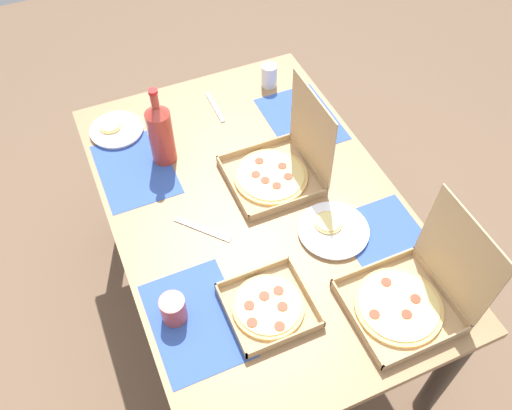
# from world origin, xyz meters

# --- Properties ---
(ground_plane) EXTENTS (6.00, 6.00, 0.00)m
(ground_plane) POSITION_xyz_m (0.00, 0.00, 0.00)
(ground_plane) COLOR brown
(dining_table) EXTENTS (1.48, 0.98, 0.73)m
(dining_table) POSITION_xyz_m (0.00, 0.00, 0.63)
(dining_table) COLOR #3F3328
(dining_table) RESTS_ON ground_plane
(placemat_near_left) EXTENTS (0.36, 0.26, 0.00)m
(placemat_near_left) POSITION_xyz_m (-0.33, -0.34, 0.73)
(placemat_near_left) COLOR #2D4C9E
(placemat_near_left) RESTS_ON dining_table
(placemat_near_right) EXTENTS (0.36, 0.26, 0.00)m
(placemat_near_right) POSITION_xyz_m (0.33, -0.34, 0.73)
(placemat_near_right) COLOR #2D4C9E
(placemat_near_right) RESTS_ON dining_table
(placemat_far_left) EXTENTS (0.36, 0.26, 0.00)m
(placemat_far_left) POSITION_xyz_m (-0.33, 0.34, 0.73)
(placemat_far_left) COLOR #2D4C9E
(placemat_far_left) RESTS_ON dining_table
(placemat_far_right) EXTENTS (0.36, 0.26, 0.00)m
(placemat_far_right) POSITION_xyz_m (0.33, 0.34, 0.73)
(placemat_far_right) COLOR #2D4C9E
(placemat_far_right) RESTS_ON dining_table
(pizza_box_edge_far) EXTENTS (0.30, 0.32, 0.34)m
(pizza_box_edge_far) POSITION_xyz_m (0.54, 0.27, 0.78)
(pizza_box_edge_far) COLOR tan
(pizza_box_edge_far) RESTS_ON dining_table
(pizza_box_center) EXTENTS (0.25, 0.25, 0.04)m
(pizza_box_center) POSITION_xyz_m (0.38, -0.13, 0.74)
(pizza_box_center) COLOR tan
(pizza_box_center) RESTS_ON dining_table
(pizza_box_corner_right) EXTENTS (0.30, 0.31, 0.34)m
(pizza_box_corner_right) POSITION_xyz_m (-0.09, 0.13, 0.78)
(pizza_box_corner_right) COLOR tan
(pizza_box_corner_right) RESTS_ON dining_table
(plate_middle) EXTENTS (0.21, 0.21, 0.03)m
(plate_middle) POSITION_xyz_m (-0.55, -0.35, 0.74)
(plate_middle) COLOR white
(plate_middle) RESTS_ON dining_table
(plate_near_left) EXTENTS (0.24, 0.24, 0.03)m
(plate_near_left) POSITION_xyz_m (0.21, 0.19, 0.74)
(plate_near_left) COLOR white
(plate_near_left) RESTS_ON dining_table
(soda_bottle) EXTENTS (0.09, 0.09, 0.32)m
(soda_bottle) POSITION_xyz_m (-0.34, -0.22, 0.87)
(soda_bottle) COLOR #B2382D
(soda_bottle) RESTS_ON dining_table
(cup_dark) EXTENTS (0.07, 0.07, 0.09)m
(cup_dark) POSITION_xyz_m (-0.21, 0.35, 0.78)
(cup_dark) COLOR teal
(cup_dark) RESTS_ON dining_table
(cup_red) EXTENTS (0.07, 0.07, 0.10)m
(cup_red) POSITION_xyz_m (-0.57, 0.31, 0.78)
(cup_red) COLOR silver
(cup_red) RESTS_ON dining_table
(cup_spare) EXTENTS (0.08, 0.08, 0.09)m
(cup_spare) POSITION_xyz_m (0.30, -0.39, 0.78)
(cup_spare) COLOR #BF4742
(cup_spare) RESTS_ON dining_table
(fork_by_near_right) EXTENTS (0.19, 0.02, 0.00)m
(fork_by_near_right) POSITION_xyz_m (-0.53, 0.05, 0.74)
(fork_by_near_right) COLOR #B7B7BC
(fork_by_near_right) RESTS_ON dining_table
(knife_by_far_right) EXTENTS (0.17, 0.15, 0.00)m
(knife_by_far_right) POSITION_xyz_m (0.03, -0.21, 0.74)
(knife_by_far_right) COLOR #B7B7BC
(knife_by_far_right) RESTS_ON dining_table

